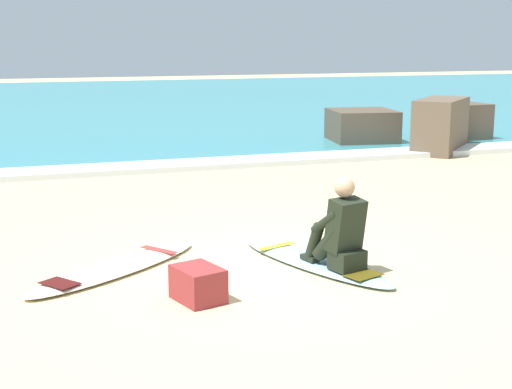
{
  "coord_description": "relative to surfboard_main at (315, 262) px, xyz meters",
  "views": [
    {
      "loc": [
        -2.57,
        -6.99,
        2.38
      ],
      "look_at": [
        0.25,
        1.23,
        0.55
      ],
      "focal_mm": 52.28,
      "sensor_mm": 36.0,
      "label": 1
    }
  ],
  "objects": [
    {
      "name": "rock_outcrop_distant",
      "position": [
        5.75,
        7.52,
        0.44
      ],
      "size": [
        3.73,
        3.26,
        1.13
      ],
      "color": "brown",
      "rests_on": "ground"
    },
    {
      "name": "surfboard_spare_near",
      "position": [
        -2.04,
        0.49,
        -0.0
      ],
      "size": [
        2.2,
        1.81,
        0.08
      ],
      "color": "#EFE5C6",
      "rests_on": "ground"
    },
    {
      "name": "ground_plane",
      "position": [
        -0.5,
        -0.02,
        -0.04
      ],
      "size": [
        80.0,
        80.0,
        0.0
      ],
      "primitive_type": "plane",
      "color": "#CCB584"
    },
    {
      "name": "surfboard_main",
      "position": [
        0.0,
        0.0,
        0.0
      ],
      "size": [
        1.24,
        2.28,
        0.08
      ],
      "color": "#9ED1E5",
      "rests_on": "ground"
    },
    {
      "name": "breaking_foam",
      "position": [
        -0.5,
        6.37,
        0.02
      ],
      "size": [
        80.0,
        0.9,
        0.11
      ],
      "primitive_type": "cube",
      "color": "white",
      "rests_on": "ground"
    },
    {
      "name": "sea",
      "position": [
        -0.5,
        20.07,
        0.01
      ],
      "size": [
        80.0,
        28.0,
        0.1
      ],
      "primitive_type": "cube",
      "color": "teal",
      "rests_on": "ground"
    },
    {
      "name": "beach_bag",
      "position": [
        -1.45,
        -0.66,
        0.12
      ],
      "size": [
        0.48,
        0.56,
        0.32
      ],
      "primitive_type": "cube",
      "rotation": [
        0.0,
        0.0,
        0.28
      ],
      "color": "maroon",
      "rests_on": "ground"
    },
    {
      "name": "surfer_seated",
      "position": [
        0.13,
        -0.34,
        0.4
      ],
      "size": [
        0.51,
        0.76,
        0.95
      ],
      "color": "black",
      "rests_on": "surfboard_main"
    }
  ]
}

